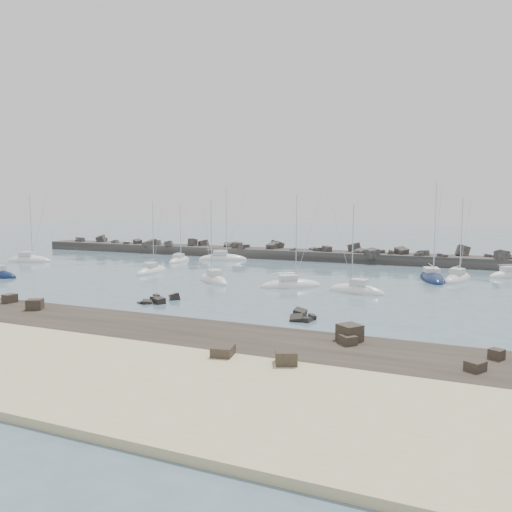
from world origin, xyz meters
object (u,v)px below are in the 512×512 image
at_px(sailboat_8, 356,291).
at_px(sailboat_1, 179,261).
at_px(sailboat_11, 510,276).
at_px(sailboat_6, 291,286).
at_px(sailboat_7, 432,279).
at_px(sailboat_0, 29,261).
at_px(sailboat_9, 458,279).
at_px(sailboat_3, 152,272).
at_px(sailboat_4, 223,259).
at_px(sailboat_5, 214,281).

bearing_deg(sailboat_8, sailboat_1, 152.87).
relative_size(sailboat_8, sailboat_11, 1.02).
bearing_deg(sailboat_6, sailboat_7, 38.89).
bearing_deg(sailboat_0, sailboat_6, -7.37).
distance_m(sailboat_1, sailboat_9, 49.98).
height_order(sailboat_3, sailboat_6, sailboat_6).
bearing_deg(sailboat_8, sailboat_4, 141.71).
bearing_deg(sailboat_4, sailboat_5, -65.92).
bearing_deg(sailboat_4, sailboat_3, -97.82).
distance_m(sailboat_3, sailboat_7, 43.61).
distance_m(sailboat_0, sailboat_1, 28.86).
relative_size(sailboat_7, sailboat_11, 1.29).
xyz_separation_m(sailboat_3, sailboat_9, (46.01, 10.64, 0.01)).
height_order(sailboat_3, sailboat_7, sailboat_7).
distance_m(sailboat_3, sailboat_11, 56.14).
relative_size(sailboat_3, sailboat_9, 0.96).
bearing_deg(sailboat_5, sailboat_6, 2.20).
xyz_separation_m(sailboat_0, sailboat_11, (83.61, 14.39, -0.01)).
height_order(sailboat_7, sailboat_9, sailboat_7).
bearing_deg(sailboat_11, sailboat_1, -177.14).
bearing_deg(sailboat_1, sailboat_7, -6.00).
bearing_deg(sailboat_7, sailboat_3, -167.04).
distance_m(sailboat_8, sailboat_11, 29.37).
bearing_deg(sailboat_6, sailboat_5, -177.80).
distance_m(sailboat_3, sailboat_8, 34.73).
relative_size(sailboat_3, sailboat_7, 0.81).
bearing_deg(sailboat_5, sailboat_9, 25.16).
height_order(sailboat_0, sailboat_6, sailboat_0).
distance_m(sailboat_1, sailboat_8, 42.91).
relative_size(sailboat_9, sailboat_11, 1.09).
xyz_separation_m(sailboat_1, sailboat_5, (17.55, -19.17, 0.03)).
relative_size(sailboat_7, sailboat_9, 1.19).
height_order(sailboat_8, sailboat_9, sailboat_9).
distance_m(sailboat_5, sailboat_6, 11.59).
relative_size(sailboat_3, sailboat_5, 0.98).
height_order(sailboat_0, sailboat_9, sailboat_0).
distance_m(sailboat_8, sailboat_9, 19.43).
height_order(sailboat_0, sailboat_5, sailboat_0).
relative_size(sailboat_1, sailboat_8, 0.98).
distance_m(sailboat_3, sailboat_6, 25.64).
height_order(sailboat_8, sailboat_11, sailboat_8).
distance_m(sailboat_5, sailboat_7, 32.12).
bearing_deg(sailboat_3, sailboat_5, -18.24).
xyz_separation_m(sailboat_3, sailboat_11, (53.34, 17.50, -0.00)).
xyz_separation_m(sailboat_8, sailboat_9, (11.63, 15.56, -0.00)).
relative_size(sailboat_5, sailboat_7, 0.83).
height_order(sailboat_1, sailboat_6, sailboat_6).
bearing_deg(sailboat_11, sailboat_6, -142.40).
height_order(sailboat_9, sailboat_11, sailboat_9).
relative_size(sailboat_5, sailboat_8, 1.05).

